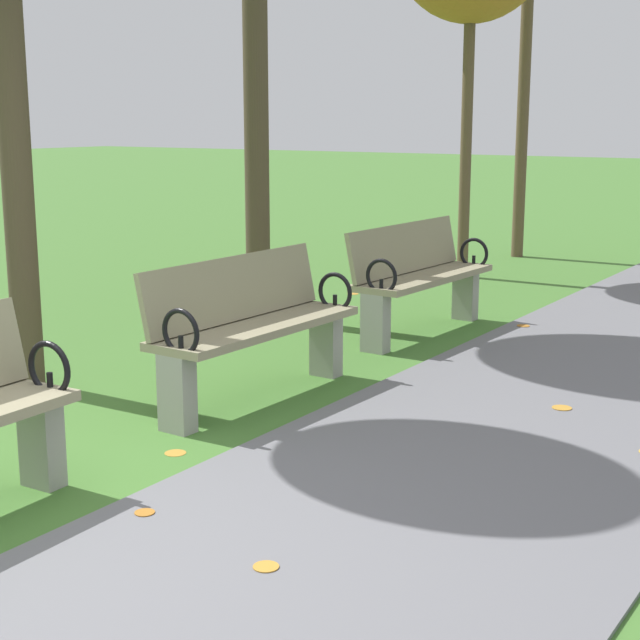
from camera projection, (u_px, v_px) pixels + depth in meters
name	position (u px, v px, depth m)	size (l,w,h in m)	color
ground_plane	(7.00, 556.00, 3.93)	(80.00, 80.00, 0.00)	#42722D
park_bench_2	(252.00, 324.00, 6.01)	(0.52, 1.61, 0.90)	gray
park_bench_3	(419.00, 275.00, 7.86)	(0.54, 1.62, 0.90)	gray
scattered_leaves	(268.00, 423.00, 5.60)	(4.66, 9.25, 0.02)	#BC842D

